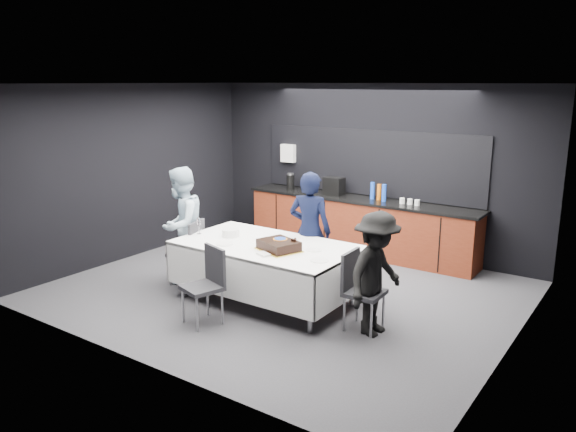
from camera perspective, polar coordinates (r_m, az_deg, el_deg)
The scene contains 18 objects.
ground at distance 7.84m, azimuth -0.42°, elevation -7.62°, with size 6.00×6.00×0.00m, color #404045.
room_shell at distance 7.38m, azimuth -0.44°, elevation 5.97°, with size 6.04×5.04×2.82m.
kitchenette at distance 9.50m, azimuth 7.20°, elevation -0.51°, with size 4.10×0.64×2.05m.
party_table at distance 7.32m, azimuth -2.23°, elevation -3.87°, with size 2.32×1.32×0.78m.
cake_assembly at distance 6.98m, azimuth -0.94°, elevation -3.00°, with size 0.62×0.56×0.16m.
plate_stack at distance 7.65m, azimuth -5.86°, elevation -1.69°, with size 0.24×0.24×0.10m, color white.
loose_plate_near at distance 7.30m, azimuth -6.47°, elevation -2.83°, with size 0.22×0.22×0.01m, color white.
loose_plate_right_a at distance 7.01m, azimuth 2.66°, elevation -3.46°, with size 0.20×0.20×0.01m, color white.
loose_plate_right_b at distance 6.61m, azimuth 3.22°, elevation -4.51°, with size 0.22×0.22×0.01m, color white.
loose_plate_far at distance 7.50m, azimuth 0.47°, elevation -2.29°, with size 0.22×0.22×0.01m, color white.
fork_pile at distance 6.80m, azimuth -2.51°, elevation -3.90°, with size 0.17×0.11×0.03m, color white.
champagne_flute at distance 7.80m, azimuth -9.05°, elevation -0.67°, with size 0.06×0.06×0.22m.
chair_left at distance 8.08m, azimuth -9.89°, elevation -3.17°, with size 0.52×0.52×0.92m.
chair_right at distance 6.59m, azimuth 7.17°, elevation -6.95°, with size 0.43×0.43×0.92m.
chair_near at distance 6.77m, azimuth -8.17°, elevation -6.41°, with size 0.52×0.52×0.92m.
person_center at distance 7.71m, azimuth 2.23°, elevation -1.53°, with size 0.60×0.40×1.65m, color black.
person_left at distance 8.15m, azimuth -10.78°, elevation -0.91°, with size 0.81×0.63×1.66m, color silver.
person_right at distance 6.42m, azimuth 8.95°, elevation -5.83°, with size 0.93×0.53×1.44m, color black.
Camera 1 is at (4.21, -5.98, 2.83)m, focal length 35.00 mm.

